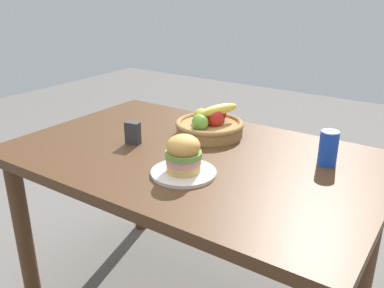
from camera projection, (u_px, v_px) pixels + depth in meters
name	position (u px, v px, depth m)	size (l,w,h in m)	color
dining_table	(193.00, 177.00, 1.61)	(1.40, 0.90, 0.75)	#4C301C
plate	(184.00, 173.00, 1.39)	(0.22, 0.22, 0.01)	silver
sandwich	(183.00, 154.00, 1.37)	(0.12, 0.12, 0.13)	#DBAD60
soda_can	(328.00, 148.00, 1.45)	(0.07, 0.07, 0.13)	blue
fruit_basket	(210.00, 125.00, 1.74)	(0.29, 0.29, 0.14)	#9E7542
napkin_holder	(133.00, 133.00, 1.64)	(0.06, 0.03, 0.09)	#333338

